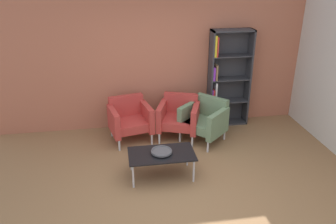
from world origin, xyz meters
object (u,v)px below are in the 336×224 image
object	(u,v)px
coffee_table_low	(162,155)
armchair_spare_guest	(205,119)
bookshelf_tall	(226,79)
armchair_near_window	(179,116)
decorative_bowl	(162,151)
armchair_by_bookshelf	(130,118)

from	to	relation	value
coffee_table_low	armchair_spare_guest	world-z (taller)	armchair_spare_guest
bookshelf_tall	armchair_spare_guest	distance (m)	1.01
armchair_near_window	armchair_spare_guest	xyz separation A→B (m)	(0.44, -0.20, 0.00)
coffee_table_low	armchair_near_window	size ratio (longest dim) A/B	1.13
decorative_bowl	armchair_near_window	distance (m)	1.34
bookshelf_tall	coffee_table_low	bearing A→B (deg)	-131.88
bookshelf_tall	decorative_bowl	bearing A→B (deg)	-131.88
armchair_by_bookshelf	armchair_near_window	size ratio (longest dim) A/B	0.94
coffee_table_low	armchair_near_window	world-z (taller)	armchair_near_window
coffee_table_low	armchair_spare_guest	size ratio (longest dim) A/B	1.05
decorative_bowl	armchair_by_bookshelf	distance (m)	1.35
armchair_spare_guest	decorative_bowl	bearing A→B (deg)	-85.06
bookshelf_tall	armchair_by_bookshelf	xyz separation A→B (m)	(-1.92, -0.40, -0.52)
bookshelf_tall	armchair_spare_guest	bearing A→B (deg)	-131.31
bookshelf_tall	decorative_bowl	world-z (taller)	bookshelf_tall
decorative_bowl	armchair_spare_guest	xyz separation A→B (m)	(0.95, 1.04, -0.02)
decorative_bowl	bookshelf_tall	bearing A→B (deg)	48.12
coffee_table_low	decorative_bowl	xyz separation A→B (m)	(0.00, 0.00, 0.07)
bookshelf_tall	armchair_spare_guest	world-z (taller)	bookshelf_tall
coffee_table_low	armchair_near_window	distance (m)	1.34
decorative_bowl	armchair_by_bookshelf	bearing A→B (deg)	107.43
decorative_bowl	armchair_spare_guest	world-z (taller)	armchair_spare_guest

